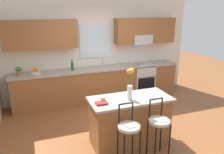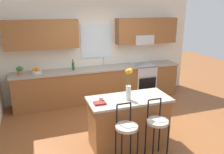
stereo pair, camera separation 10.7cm
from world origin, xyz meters
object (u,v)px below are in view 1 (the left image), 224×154
oven_range (142,79)px  flower_vase (130,83)px  kitchen_island (130,121)px  cookbook (101,103)px  fruit_bowl_oranges (35,72)px  bar_stool_near (129,130)px  potted_plant_small (19,71)px  mug_ceramic (103,99)px  bar_stool_middle (159,124)px  bottle_olive_oil (72,66)px

oven_range → flower_vase: size_ratio=1.60×
oven_range → kitchen_island: same height
cookbook → fruit_bowl_oranges: size_ratio=0.83×
kitchen_island → fruit_bowl_oranges: fruit_bowl_oranges is taller
bar_stool_near → potted_plant_small: size_ratio=4.83×
cookbook → flower_vase: bearing=1.4°
mug_ceramic → fruit_bowl_oranges: bearing=114.7°
kitchen_island → cookbook: size_ratio=7.46×
kitchen_island → fruit_bowl_oranges: 2.77m
mug_ceramic → potted_plant_small: (-1.40, 2.22, 0.07)m
cookbook → potted_plant_small: potted_plant_small is taller
oven_range → potted_plant_small: potted_plant_small is taller
flower_vase → fruit_bowl_oranges: 2.75m
flower_vase → mug_ceramic: 0.55m
bar_stool_middle → mug_ceramic: size_ratio=11.58×
bar_stool_near → bar_stool_middle: size_ratio=1.00×
mug_ceramic → bottle_olive_oil: size_ratio=0.31×
kitchen_island → cookbook: bearing=-172.9°
bar_stool_middle → kitchen_island: bearing=116.3°
flower_vase → mug_ceramic: size_ratio=6.37×
flower_vase → mug_ceramic: flower_vase is taller
mug_ceramic → potted_plant_small: 2.62m
mug_ceramic → oven_range: bearing=49.1°
kitchen_island → mug_ceramic: 0.72m
fruit_bowl_oranges → potted_plant_small: size_ratio=1.11×
bar_stool_near → cookbook: bearing=121.6°
flower_vase → cookbook: bearing=-178.6°
bar_stool_middle → fruit_bowl_oranges: 3.35m
cookbook → fruit_bowl_oranges: 2.51m
kitchen_island → bar_stool_middle: bearing=-63.7°
bar_stool_middle → mug_ceramic: bar_stool_middle is taller
oven_range → cookbook: bearing=-130.6°
mug_ceramic → fruit_bowl_oranges: (-1.02, 2.22, 0.01)m
bottle_olive_oil → mug_ceramic: bearing=-87.2°
kitchen_island → mug_ceramic: bearing=177.8°
oven_range → bar_stool_middle: size_ratio=0.88×
bar_stool_middle → flower_vase: flower_vase is taller
potted_plant_small → bottle_olive_oil: bearing=-0.0°
bar_stool_middle → cookbook: 1.02m
bar_stool_middle → bottle_olive_oil: bearing=107.8°
kitchen_island → bottle_olive_oil: bearing=105.6°
bar_stool_near → flower_vase: flower_vase is taller
kitchen_island → bar_stool_near: 0.64m
oven_range → potted_plant_small: 3.35m
cookbook → fruit_bowl_oranges: bearing=112.6°
kitchen_island → bar_stool_middle: size_ratio=1.43×
flower_vase → cookbook: 0.61m
fruit_bowl_oranges → oven_range: bearing=-0.6°
bar_stool_near → fruit_bowl_oranges: fruit_bowl_oranges is taller
kitchen_island → bar_stool_middle: bar_stool_middle is taller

